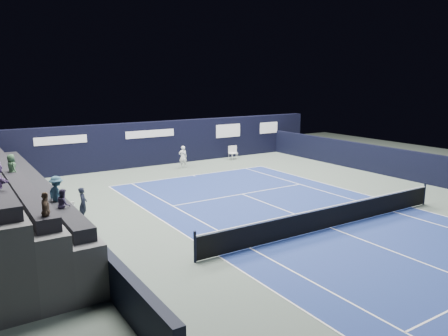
# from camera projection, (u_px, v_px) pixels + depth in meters

# --- Properties ---
(ground) EXTENTS (48.00, 48.00, 0.00)m
(ground) POSITION_uv_depth(u_px,v_px,m) (298.00, 215.00, 19.71)
(ground) COLOR #4F5E54
(ground) RESTS_ON ground
(court_surface) EXTENTS (10.97, 23.77, 0.01)m
(court_surface) POSITION_uv_depth(u_px,v_px,m) (331.00, 228.00, 18.06)
(court_surface) COLOR navy
(court_surface) RESTS_ON ground
(enclosure_wall_right) EXTENTS (0.30, 22.00, 1.80)m
(enclosure_wall_right) POSITION_uv_depth(u_px,v_px,m) (378.00, 160.00, 28.38)
(enclosure_wall_right) COLOR black
(enclosure_wall_right) RESTS_ON ground
(folding_chair_back_a) EXTENTS (0.57, 0.56, 1.02)m
(folding_chair_back_a) POSITION_uv_depth(u_px,v_px,m) (234.00, 151.00, 33.54)
(folding_chair_back_a) COLOR silver
(folding_chair_back_a) RESTS_ON ground
(folding_chair_back_b) EXTENTS (0.56, 0.55, 1.05)m
(folding_chair_back_b) POSITION_uv_depth(u_px,v_px,m) (231.00, 152.00, 33.29)
(folding_chair_back_b) COLOR silver
(folding_chair_back_b) RESTS_ON ground
(line_judge_chair) EXTENTS (0.46, 0.45, 0.89)m
(line_judge_chair) POSITION_uv_depth(u_px,v_px,m) (71.00, 211.00, 18.62)
(line_judge_chair) COLOR silver
(line_judge_chair) RESTS_ON ground
(line_judge) EXTENTS (0.52, 0.62, 1.44)m
(line_judge) POSITION_uv_depth(u_px,v_px,m) (83.00, 204.00, 19.02)
(line_judge) COLOR black
(line_judge) RESTS_ON ground
(court_markings) EXTENTS (11.03, 23.83, 0.00)m
(court_markings) POSITION_uv_depth(u_px,v_px,m) (331.00, 228.00, 18.06)
(court_markings) COLOR white
(court_markings) RESTS_ON court_surface
(tennis_net) EXTENTS (12.90, 0.10, 1.10)m
(tennis_net) POSITION_uv_depth(u_px,v_px,m) (331.00, 216.00, 17.96)
(tennis_net) COLOR black
(tennis_net) RESTS_ON ground
(back_sponsor_wall) EXTENTS (26.00, 0.63, 3.10)m
(back_sponsor_wall) POSITION_uv_depth(u_px,v_px,m) (162.00, 143.00, 31.37)
(back_sponsor_wall) COLOR black
(back_sponsor_wall) RESTS_ON ground
(side_barrier_left) EXTENTS (0.33, 22.00, 1.20)m
(side_barrier_left) POSITION_uv_depth(u_px,v_px,m) (58.00, 215.00, 17.85)
(side_barrier_left) COLOR black
(side_barrier_left) RESTS_ON ground
(tennis_player) EXTENTS (0.63, 0.86, 1.54)m
(tennis_player) POSITION_uv_depth(u_px,v_px,m) (183.00, 157.00, 30.15)
(tennis_player) COLOR white
(tennis_player) RESTS_ON ground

